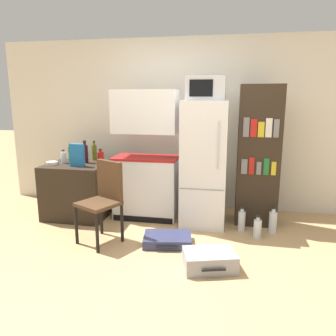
{
  "coord_description": "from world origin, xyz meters",
  "views": [
    {
      "loc": [
        0.53,
        -2.87,
        1.64
      ],
      "look_at": [
        -0.19,
        0.85,
        0.82
      ],
      "focal_mm": 35.0,
      "sensor_mm": 36.0,
      "label": 1
    }
  ],
  "objects_px": {
    "refrigerator": "(204,164)",
    "bottle_green_tall": "(71,154)",
    "suitcase_large_flat": "(167,240)",
    "kitchen_hutch": "(146,161)",
    "water_bottle_middle": "(273,222)",
    "bookshelf": "(258,156)",
    "side_table": "(79,190)",
    "water_bottle_front": "(242,220)",
    "bowl": "(52,163)",
    "cereal_box": "(77,155)",
    "water_bottle_back": "(257,228)",
    "bottle_wine_dark": "(85,153)",
    "microwave": "(206,89)",
    "chair": "(104,195)",
    "bottle_clear_short": "(63,158)",
    "suitcase_small_flat": "(209,260)",
    "bottle_ketchup_red": "(101,157)",
    "bottle_olive_oil": "(94,152)"
  },
  "relations": [
    {
      "from": "refrigerator",
      "to": "bottle_green_tall",
      "type": "relative_size",
      "value": 6.12
    },
    {
      "from": "refrigerator",
      "to": "suitcase_large_flat",
      "type": "distance_m",
      "value": 1.11
    },
    {
      "from": "kitchen_hutch",
      "to": "water_bottle_middle",
      "type": "bearing_deg",
      "value": -8.83
    },
    {
      "from": "refrigerator",
      "to": "bookshelf",
      "type": "distance_m",
      "value": 0.7
    },
    {
      "from": "side_table",
      "to": "kitchen_hutch",
      "type": "height_order",
      "value": "kitchen_hutch"
    },
    {
      "from": "water_bottle_front",
      "to": "kitchen_hutch",
      "type": "bearing_deg",
      "value": 168.35
    },
    {
      "from": "suitcase_large_flat",
      "to": "water_bottle_front",
      "type": "relative_size",
      "value": 1.85
    },
    {
      "from": "kitchen_hutch",
      "to": "water_bottle_middle",
      "type": "height_order",
      "value": "kitchen_hutch"
    },
    {
      "from": "bowl",
      "to": "cereal_box",
      "type": "bearing_deg",
      "value": -4.91
    },
    {
      "from": "bowl",
      "to": "suitcase_large_flat",
      "type": "relative_size",
      "value": 0.26
    },
    {
      "from": "suitcase_large_flat",
      "to": "water_bottle_back",
      "type": "xyz_separation_m",
      "value": [
        1.02,
        0.37,
        0.07
      ]
    },
    {
      "from": "bottle_wine_dark",
      "to": "water_bottle_front",
      "type": "height_order",
      "value": "bottle_wine_dark"
    },
    {
      "from": "cereal_box",
      "to": "water_bottle_front",
      "type": "bearing_deg",
      "value": 0.61
    },
    {
      "from": "microwave",
      "to": "water_bottle_middle",
      "type": "xyz_separation_m",
      "value": [
        0.87,
        -0.18,
        -1.61
      ]
    },
    {
      "from": "side_table",
      "to": "water_bottle_middle",
      "type": "xyz_separation_m",
      "value": [
        2.62,
        -0.13,
        -0.23
      ]
    },
    {
      "from": "chair",
      "to": "water_bottle_middle",
      "type": "xyz_separation_m",
      "value": [
        1.95,
        0.59,
        -0.41
      ]
    },
    {
      "from": "bookshelf",
      "to": "bottle_clear_short",
      "type": "relative_size",
      "value": 9.73
    },
    {
      "from": "bookshelf",
      "to": "water_bottle_back",
      "type": "height_order",
      "value": "bookshelf"
    },
    {
      "from": "bowl",
      "to": "water_bottle_middle",
      "type": "bearing_deg",
      "value": -0.06
    },
    {
      "from": "kitchen_hutch",
      "to": "water_bottle_front",
      "type": "relative_size",
      "value": 5.49
    },
    {
      "from": "side_table",
      "to": "cereal_box",
      "type": "height_order",
      "value": "cereal_box"
    },
    {
      "from": "bookshelf",
      "to": "bottle_green_tall",
      "type": "distance_m",
      "value": 2.59
    },
    {
      "from": "bowl",
      "to": "chair",
      "type": "bearing_deg",
      "value": -31.37
    },
    {
      "from": "refrigerator",
      "to": "water_bottle_back",
      "type": "distance_m",
      "value": 1.03
    },
    {
      "from": "bowl",
      "to": "suitcase_small_flat",
      "type": "height_order",
      "value": "bowl"
    },
    {
      "from": "side_table",
      "to": "water_bottle_front",
      "type": "relative_size",
      "value": 2.61
    },
    {
      "from": "water_bottle_front",
      "to": "water_bottle_middle",
      "type": "distance_m",
      "value": 0.38
    },
    {
      "from": "kitchen_hutch",
      "to": "bottle_ketchup_red",
      "type": "relative_size",
      "value": 8.54
    },
    {
      "from": "bookshelf",
      "to": "water_bottle_middle",
      "type": "distance_m",
      "value": 0.84
    },
    {
      "from": "bottle_ketchup_red",
      "to": "water_bottle_middle",
      "type": "xyz_separation_m",
      "value": [
        2.31,
        -0.21,
        -0.69
      ]
    },
    {
      "from": "bottle_wine_dark",
      "to": "suitcase_large_flat",
      "type": "xyz_separation_m",
      "value": [
        1.32,
        -0.78,
        -0.83
      ]
    },
    {
      "from": "microwave",
      "to": "bottle_ketchup_red",
      "type": "height_order",
      "value": "microwave"
    },
    {
      "from": "refrigerator",
      "to": "bottle_clear_short",
      "type": "relative_size",
      "value": 8.67
    },
    {
      "from": "microwave",
      "to": "bottle_olive_oil",
      "type": "relative_size",
      "value": 1.69
    },
    {
      "from": "cereal_box",
      "to": "water_bottle_middle",
      "type": "height_order",
      "value": "cereal_box"
    },
    {
      "from": "bottle_ketchup_red",
      "to": "cereal_box",
      "type": "xyz_separation_m",
      "value": [
        -0.23,
        -0.24,
        0.06
      ]
    },
    {
      "from": "bowl",
      "to": "cereal_box",
      "type": "xyz_separation_m",
      "value": [
        0.39,
        -0.03,
        0.13
      ]
    },
    {
      "from": "bottle_green_tall",
      "to": "water_bottle_middle",
      "type": "distance_m",
      "value": 2.88
    },
    {
      "from": "bowl",
      "to": "chair",
      "type": "distance_m",
      "value": 1.16
    },
    {
      "from": "bottle_green_tall",
      "to": "bowl",
      "type": "relative_size",
      "value": 1.71
    },
    {
      "from": "bottle_wine_dark",
      "to": "chair",
      "type": "height_order",
      "value": "bottle_wine_dark"
    },
    {
      "from": "refrigerator",
      "to": "kitchen_hutch",
      "type": "bearing_deg",
      "value": 174.45
    },
    {
      "from": "bottle_clear_short",
      "to": "suitcase_small_flat",
      "type": "height_order",
      "value": "bottle_clear_short"
    },
    {
      "from": "refrigerator",
      "to": "side_table",
      "type": "bearing_deg",
      "value": -178.2
    },
    {
      "from": "bookshelf",
      "to": "water_bottle_middle",
      "type": "relative_size",
      "value": 5.33
    },
    {
      "from": "side_table",
      "to": "bottle_clear_short",
      "type": "xyz_separation_m",
      "value": [
        -0.2,
        0.01,
        0.45
      ]
    },
    {
      "from": "refrigerator",
      "to": "bookshelf",
      "type": "xyz_separation_m",
      "value": [
        0.68,
        0.13,
        0.1
      ]
    },
    {
      "from": "bottle_olive_oil",
      "to": "bottle_green_tall",
      "type": "relative_size",
      "value": 1.07
    },
    {
      "from": "bookshelf",
      "to": "bottle_wine_dark",
      "type": "height_order",
      "value": "bookshelf"
    },
    {
      "from": "bottle_green_tall",
      "to": "water_bottle_back",
      "type": "distance_m",
      "value": 2.73
    }
  ]
}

